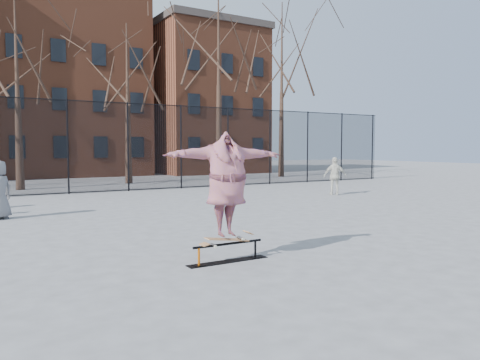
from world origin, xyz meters
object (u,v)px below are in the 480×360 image
skater (227,185)px  bystander_white (335,176)px  skate_rail (228,254)px  skateboard (227,240)px

skater → bystander_white: 12.17m
bystander_white → skate_rail: bearing=74.9°
skateboard → skater: skater is taller
bystander_white → skater: bearing=74.8°
skater → bystander_white: bearing=43.0°
skate_rail → skateboard: 0.26m
skate_rail → skateboard: bearing=180.0°
skate_rail → skater: size_ratio=0.69×
skater → skateboard: bearing=0.0°
skate_rail → skater: 1.21m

